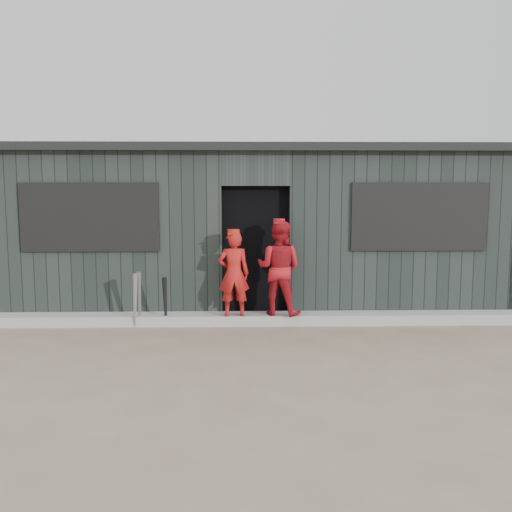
{
  "coord_description": "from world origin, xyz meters",
  "views": [
    {
      "loc": [
        -0.19,
        -6.31,
        2.0
      ],
      "look_at": [
        0.0,
        1.8,
        1.0
      ],
      "focal_mm": 40.0,
      "sensor_mm": 36.0,
      "label": 1
    }
  ],
  "objects_px": {
    "bat_mid": "(139,299)",
    "player_red_right": "(279,268)",
    "bat_right": "(165,302)",
    "player_red_left": "(234,274)",
    "bat_left": "(135,301)",
    "player_grey_back": "(291,280)",
    "dugout": "(254,227)"
  },
  "relations": [
    {
      "from": "player_red_left",
      "to": "player_red_right",
      "type": "bearing_deg",
      "value": -175.78
    },
    {
      "from": "bat_right",
      "to": "player_red_left",
      "type": "relative_size",
      "value": 0.61
    },
    {
      "from": "player_grey_back",
      "to": "bat_right",
      "type": "bearing_deg",
      "value": 34.17
    },
    {
      "from": "player_red_left",
      "to": "bat_right",
      "type": "bearing_deg",
      "value": -2.12
    },
    {
      "from": "bat_mid",
      "to": "bat_left",
      "type": "bearing_deg",
      "value": -122.73
    },
    {
      "from": "bat_mid",
      "to": "bat_right",
      "type": "relative_size",
      "value": 1.12
    },
    {
      "from": "bat_right",
      "to": "player_grey_back",
      "type": "xyz_separation_m",
      "value": [
        1.85,
        0.75,
        0.18
      ]
    },
    {
      "from": "bat_mid",
      "to": "player_red_right",
      "type": "height_order",
      "value": "player_red_right"
    },
    {
      "from": "bat_mid",
      "to": "player_red_right",
      "type": "relative_size",
      "value": 0.61
    },
    {
      "from": "bat_left",
      "to": "player_red_left",
      "type": "bearing_deg",
      "value": 5.01
    },
    {
      "from": "player_grey_back",
      "to": "dugout",
      "type": "bearing_deg",
      "value": -50.77
    },
    {
      "from": "bat_mid",
      "to": "player_red_left",
      "type": "distance_m",
      "value": 1.38
    },
    {
      "from": "bat_left",
      "to": "bat_right",
      "type": "distance_m",
      "value": 0.42
    },
    {
      "from": "bat_right",
      "to": "player_red_right",
      "type": "xyz_separation_m",
      "value": [
        1.62,
        0.11,
        0.47
      ]
    },
    {
      "from": "player_red_left",
      "to": "player_grey_back",
      "type": "bearing_deg",
      "value": -143.7
    },
    {
      "from": "player_red_left",
      "to": "player_grey_back",
      "type": "xyz_separation_m",
      "value": [
        0.88,
        0.73,
        -0.22
      ]
    },
    {
      "from": "player_red_right",
      "to": "bat_left",
      "type": "bearing_deg",
      "value": 26.1
    },
    {
      "from": "player_red_left",
      "to": "bat_mid",
      "type": "bearing_deg",
      "value": -1.51
    },
    {
      "from": "bat_right",
      "to": "player_red_right",
      "type": "relative_size",
      "value": 0.54
    },
    {
      "from": "bat_mid",
      "to": "dugout",
      "type": "distance_m",
      "value": 2.64
    },
    {
      "from": "bat_right",
      "to": "dugout",
      "type": "distance_m",
      "value": 2.43
    },
    {
      "from": "bat_mid",
      "to": "bat_right",
      "type": "distance_m",
      "value": 0.36
    },
    {
      "from": "bat_mid",
      "to": "bat_right",
      "type": "xyz_separation_m",
      "value": [
        0.36,
        0.02,
        -0.05
      ]
    },
    {
      "from": "player_red_right",
      "to": "player_grey_back",
      "type": "distance_m",
      "value": 0.74
    },
    {
      "from": "dugout",
      "to": "player_grey_back",
      "type": "bearing_deg",
      "value": -62.76
    },
    {
      "from": "bat_right",
      "to": "dugout",
      "type": "relative_size",
      "value": 0.09
    },
    {
      "from": "bat_left",
      "to": "bat_right",
      "type": "xyz_separation_m",
      "value": [
        0.41,
        0.1,
        -0.04
      ]
    },
    {
      "from": "bat_right",
      "to": "player_red_right",
      "type": "bearing_deg",
      "value": 3.97
    },
    {
      "from": "bat_right",
      "to": "player_red_left",
      "type": "distance_m",
      "value": 1.05
    },
    {
      "from": "bat_mid",
      "to": "player_red_left",
      "type": "xyz_separation_m",
      "value": [
        1.34,
        0.05,
        0.35
      ]
    },
    {
      "from": "player_red_right",
      "to": "player_grey_back",
      "type": "relative_size",
      "value": 1.26
    },
    {
      "from": "player_red_left",
      "to": "player_red_right",
      "type": "relative_size",
      "value": 0.89
    }
  ]
}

